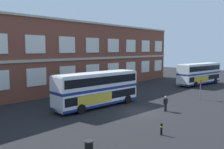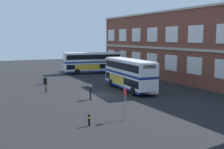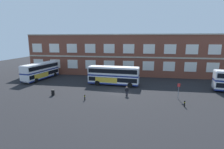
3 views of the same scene
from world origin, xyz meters
TOP-DOWN VIEW (x-y plane):
  - ground_plane at (0.00, 2.00)m, footprint 120.00×120.00m
  - brick_terminal_building at (0.88, 17.98)m, footprint 56.91×8.19m
  - double_decker_near at (-20.45, 7.54)m, footprint 4.18×11.26m
  - double_decker_middle at (-1.71, 4.95)m, footprint 11.17×3.53m
  - waiting_passenger at (1.80, -2.08)m, footprint 0.64×0.33m
  - bus_stand_flag at (10.45, -2.50)m, footprint 0.44×0.10m
  - station_litter_bin at (-11.29, -4.01)m, footprint 0.60×0.60m
  - safety_bollard_west at (-4.88, -5.48)m, footprint 0.19×0.19m
  - safety_bollard_east at (10.72, -5.89)m, footprint 0.19×0.19m

SIDE VIEW (x-z plane):
  - ground_plane at x=0.00m, z-range 0.00..0.00m
  - safety_bollard_west at x=-4.88m, z-range 0.02..0.97m
  - safety_bollard_east at x=10.72m, z-range 0.02..0.97m
  - station_litter_bin at x=-11.29m, z-range 0.01..1.04m
  - waiting_passenger at x=1.80m, z-range 0.08..1.78m
  - bus_stand_flag at x=10.45m, z-range 0.29..2.99m
  - double_decker_near at x=-20.45m, z-range 0.11..4.18m
  - double_decker_middle at x=-1.71m, z-range 0.11..4.18m
  - brick_terminal_building at x=0.88m, z-range -0.15..11.08m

